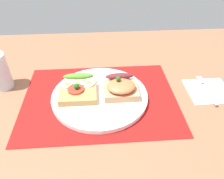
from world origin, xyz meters
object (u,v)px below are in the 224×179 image
at_px(fork, 208,89).
at_px(drinking_glass, 0,72).
at_px(sandwich_egg_tomato, 80,89).
at_px(plate, 101,96).
at_px(sandwich_salmon, 122,88).
at_px(napkin, 210,90).

height_order(fork, drinking_glass, drinking_glass).
bearing_deg(sandwich_egg_tomato, plate, -11.38).
distance_m(sandwich_salmon, fork, 0.26).
xyz_separation_m(sandwich_salmon, napkin, (0.26, 0.01, -0.03)).
relative_size(plate, fork, 1.99).
relative_size(plate, sandwich_salmon, 2.78).
xyz_separation_m(plate, sandwich_salmon, (0.06, -0.00, 0.03)).
bearing_deg(plate, drinking_glass, 164.92).
relative_size(plate, drinking_glass, 2.50).
xyz_separation_m(sandwich_egg_tomato, napkin, (0.38, -0.00, -0.03)).
bearing_deg(drinking_glass, fork, -6.20).
relative_size(sandwich_egg_tomato, sandwich_salmon, 1.10).
height_order(sandwich_egg_tomato, napkin, sandwich_egg_tomato).
relative_size(sandwich_egg_tomato, napkin, 0.85).
bearing_deg(sandwich_egg_tomato, sandwich_salmon, -6.19).
bearing_deg(fork, napkin, -22.69).
height_order(sandwich_salmon, drinking_glass, drinking_glass).
distance_m(sandwich_egg_tomato, napkin, 0.38).
height_order(plate, napkin, plate).
bearing_deg(sandwich_salmon, plate, 179.15).
relative_size(napkin, drinking_glass, 1.16).
bearing_deg(sandwich_salmon, fork, 2.95).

